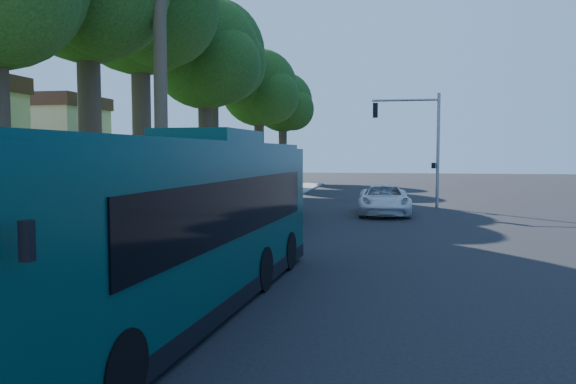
% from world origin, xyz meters
% --- Properties ---
extents(ground, '(140.00, 140.00, 0.00)m').
position_xyz_m(ground, '(0.00, 0.00, 0.00)').
color(ground, black).
rests_on(ground, ground).
extents(sidewalk, '(4.50, 70.00, 0.12)m').
position_xyz_m(sidewalk, '(-7.30, 0.00, 0.06)').
color(sidewalk, gray).
rests_on(sidewalk, ground).
extents(red_curb, '(0.25, 30.00, 0.13)m').
position_xyz_m(red_curb, '(-5.00, -4.00, 0.07)').
color(red_curb, '#9C1511').
rests_on(red_curb, ground).
extents(grass_verge, '(8.00, 70.00, 0.06)m').
position_xyz_m(grass_verge, '(-13.00, 5.00, 0.03)').
color(grass_verge, '#234719').
rests_on(grass_verge, ground).
extents(bus_shelter, '(3.20, 1.51, 2.55)m').
position_xyz_m(bus_shelter, '(-7.26, -2.86, 1.81)').
color(bus_shelter, black).
rests_on(bus_shelter, ground).
extents(stop_sign_pole, '(0.35, 0.06, 3.17)m').
position_xyz_m(stop_sign_pole, '(-5.40, -5.00, 2.08)').
color(stop_sign_pole, gray).
rests_on(stop_sign_pole, ground).
extents(traffic_signal_pole, '(4.10, 0.30, 7.00)m').
position_xyz_m(traffic_signal_pole, '(3.78, 10.00, 4.42)').
color(traffic_signal_pole, gray).
rests_on(traffic_signal_pole, ground).
extents(hillside_backdrop, '(24.00, 60.00, 8.80)m').
position_xyz_m(hillside_backdrop, '(-26.30, 15.10, 2.44)').
color(hillside_backdrop, '#234719').
rests_on(hillside_backdrop, ground).
extents(tree_1, '(10.50, 10.00, 18.26)m').
position_xyz_m(tree_1, '(-13.37, 7.98, 12.73)').
color(tree_1, '#382B1E').
rests_on(tree_1, ground).
extents(tree_2, '(8.82, 8.40, 15.12)m').
position_xyz_m(tree_2, '(-11.89, 15.98, 10.48)').
color(tree_2, '#382B1E').
rests_on(tree_2, ground).
extents(tree_3, '(10.08, 9.60, 17.28)m').
position_xyz_m(tree_3, '(-13.88, 23.98, 11.98)').
color(tree_3, '#382B1E').
rests_on(tree_3, ground).
extents(tree_4, '(8.40, 8.00, 14.14)m').
position_xyz_m(tree_4, '(-11.40, 31.98, 9.73)').
color(tree_4, '#382B1E').
rests_on(tree_4, ground).
extents(tree_5, '(7.35, 7.00, 12.86)m').
position_xyz_m(tree_5, '(-10.41, 39.99, 8.96)').
color(tree_5, '#382B1E').
rests_on(tree_5, ground).
extents(white_bus, '(3.19, 11.24, 3.31)m').
position_xyz_m(white_bus, '(-3.81, 0.35, 1.61)').
color(white_bus, silver).
rests_on(white_bus, ground).
extents(teal_bus, '(3.65, 13.34, 3.93)m').
position_xyz_m(teal_bus, '(-2.60, -14.27, 1.92)').
color(teal_bus, '#09352F').
rests_on(teal_bus, ground).
extents(pickup, '(2.90, 5.96, 1.63)m').
position_xyz_m(pickup, '(1.62, 5.78, 0.82)').
color(pickup, silver).
rests_on(pickup, ground).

